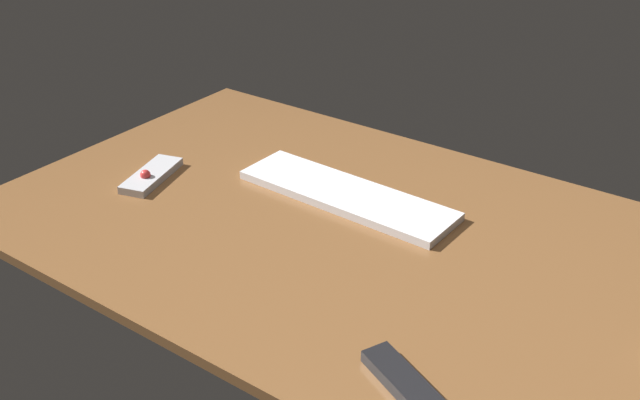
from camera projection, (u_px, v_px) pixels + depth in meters
The scene contains 4 objects.
desk at pixel (358, 237), 137.38cm from camera, with size 140.00×84.00×2.00cm, color brown.
keyboard at pixel (346, 195), 147.75cm from camera, with size 45.48×13.00×1.66cm, color white.
media_remote at pixel (151, 175), 155.05cm from camera, with size 10.23×17.32×3.09cm.
tv_remote at pixel (412, 390), 99.76cm from camera, with size 18.49×4.42×1.86cm, color black.
Camera 1 is at (62.22, -99.04, 73.73)cm, focal length 41.83 mm.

